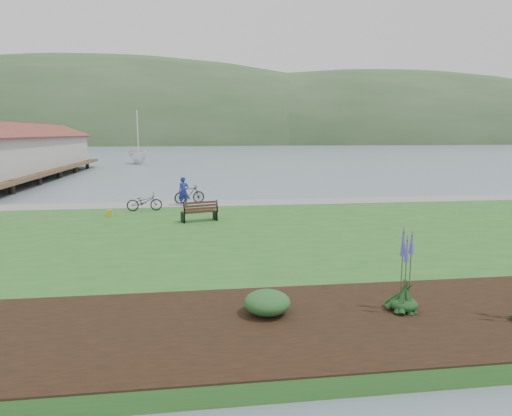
{
  "coord_description": "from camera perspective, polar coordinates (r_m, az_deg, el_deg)",
  "views": [
    {
      "loc": [
        -3.46,
        -18.7,
        4.36
      ],
      "look_at": [
        -0.95,
        -0.3,
        1.3
      ],
      "focal_mm": 32.0,
      "sensor_mm": 36.0,
      "label": 1
    }
  ],
  "objects": [
    {
      "name": "ground",
      "position": [
        19.51,
        2.65,
        -3.57
      ],
      "size": [
        600.0,
        600.0,
        0.0
      ],
      "primitive_type": "plane",
      "color": "slate",
      "rests_on": "ground"
    },
    {
      "name": "lawn",
      "position": [
        17.55,
        3.84,
        -4.37
      ],
      "size": [
        34.0,
        20.0,
        0.4
      ],
      "primitive_type": "cube",
      "color": "#275D21",
      "rests_on": "ground"
    },
    {
      "name": "shoreline_path",
      "position": [
        26.13,
        -0.07,
        0.68
      ],
      "size": [
        34.0,
        2.2,
        0.03
      ],
      "primitive_type": "cube",
      "color": "gray",
      "rests_on": "lawn"
    },
    {
      "name": "garden_bed",
      "position": [
        11.68,
        27.0,
        -11.42
      ],
      "size": [
        24.0,
        4.4,
        0.04
      ],
      "primitive_type": "cube",
      "color": "black",
      "rests_on": "lawn"
    },
    {
      "name": "far_hillside",
      "position": [
        190.2,
        -0.7,
        8.05
      ],
      "size": [
        580.0,
        80.0,
        38.0
      ],
      "primitive_type": null,
      "color": "#304D2B",
      "rests_on": "ground"
    },
    {
      "name": "pier_pavilion",
      "position": [
        49.12,
        -27.63,
        6.3
      ],
      "size": [
        8.0,
        36.0,
        5.4
      ],
      "color": "#4C3826",
      "rests_on": "ground"
    },
    {
      "name": "park_bench",
      "position": [
        20.74,
        -7.04,
        -0.36
      ],
      "size": [
        1.69,
        1.07,
        0.98
      ],
      "rotation": [
        0.0,
        0.0,
        0.29
      ],
      "color": "black",
      "rests_on": "lawn"
    },
    {
      "name": "person",
      "position": [
        25.22,
        -9.04,
        2.36
      ],
      "size": [
        0.8,
        0.67,
        1.87
      ],
      "primitive_type": "imported",
      "rotation": [
        0.0,
        0.0,
        0.34
      ],
      "color": "navy",
      "rests_on": "lawn"
    },
    {
      "name": "bicycle_a",
      "position": [
        24.11,
        -13.78,
        0.76
      ],
      "size": [
        0.78,
        1.83,
        0.93
      ],
      "primitive_type": "imported",
      "rotation": [
        0.0,
        0.0,
        1.66
      ],
      "color": "black",
      "rests_on": "lawn"
    },
    {
      "name": "bicycle_b",
      "position": [
        26.13,
        -8.32,
        1.71
      ],
      "size": [
        0.99,
        1.82,
        1.05
      ],
      "primitive_type": "imported",
      "rotation": [
        0.0,
        0.0,
        1.87
      ],
      "color": "black",
      "rests_on": "lawn"
    },
    {
      "name": "sailboat",
      "position": [
        67.47,
        -14.42,
        5.37
      ],
      "size": [
        12.1,
        12.19,
        24.11
      ],
      "primitive_type": "imported",
      "rotation": [
        0.0,
        0.0,
        0.41
      ],
      "color": "silver",
      "rests_on": "ground"
    },
    {
      "name": "pannier",
      "position": [
        22.99,
        -17.79,
        -0.61
      ],
      "size": [
        0.2,
        0.3,
        0.32
      ],
      "primitive_type": "cube",
      "rotation": [
        0.0,
        0.0,
        0.05
      ],
      "color": "#B99015",
      "rests_on": "lawn"
    },
    {
      "name": "echium_4",
      "position": [
        10.67,
        18.17,
        -7.82
      ],
      "size": [
        0.62,
        0.62,
        2.24
      ],
      "color": "#133516",
      "rests_on": "garden_bed"
    },
    {
      "name": "shrub_0",
      "position": [
        10.19,
        1.4,
        -11.72
      ],
      "size": [
        1.03,
        1.03,
        0.51
      ],
      "primitive_type": "ellipsoid",
      "color": "#1E4C21",
      "rests_on": "garden_bed"
    }
  ]
}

